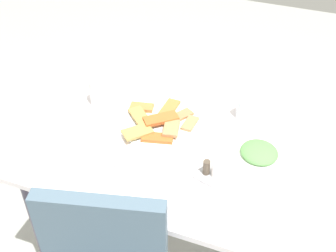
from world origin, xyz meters
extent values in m
plane|color=#A4A6A0|center=(0.00, 0.00, 0.00)|extent=(6.00, 6.00, 0.00)
cube|color=white|center=(0.00, 0.00, 0.71)|extent=(1.02, 0.85, 0.02)
cylinder|color=#4B4459|center=(-0.45, -0.36, 0.35)|extent=(0.04, 0.04, 0.70)
cylinder|color=#4B4459|center=(0.45, -0.36, 0.35)|extent=(0.04, 0.04, 0.70)
cylinder|color=#4B4459|center=(0.45, 0.36, 0.35)|extent=(0.04, 0.04, 0.70)
cube|color=slate|center=(0.03, 0.53, 0.69)|extent=(0.40, 0.14, 0.46)
cylinder|color=white|center=(0.06, -0.06, 0.73)|extent=(0.34, 0.34, 0.01)
cube|color=tan|center=(0.12, 0.05, 0.76)|extent=(0.13, 0.13, 0.01)
cube|color=#D0632C|center=(0.06, -0.05, 0.76)|extent=(0.14, 0.13, 0.01)
cube|color=#C97C3F|center=(0.18, -0.11, 0.75)|extent=(0.11, 0.07, 0.02)
cube|color=tan|center=(-0.05, -0.08, 0.74)|extent=(0.05, 0.09, 0.01)
cube|color=#B0793A|center=(0.07, -0.15, 0.74)|extent=(0.06, 0.13, 0.01)
cube|color=#C56029|center=(0.04, 0.04, 0.75)|extent=(0.13, 0.08, 0.01)
cube|color=#B17D4E|center=(0.00, -0.12, 0.74)|extent=(0.09, 0.10, 0.01)
cube|color=#B38B4A|center=(0.15, -0.04, 0.76)|extent=(0.14, 0.14, 0.01)
cube|color=tan|center=(0.01, -0.01, 0.76)|extent=(0.08, 0.11, 0.01)
cylinder|color=white|center=(-0.34, -0.01, 0.73)|extent=(0.20, 0.20, 0.01)
ellipsoid|color=#61A154|center=(-0.34, -0.01, 0.75)|extent=(0.20, 0.20, 0.04)
cylinder|color=silver|center=(0.37, -0.09, 0.79)|extent=(0.08, 0.08, 0.12)
cylinder|color=silver|center=(-0.24, -0.22, 0.77)|extent=(0.06, 0.06, 0.09)
cube|color=white|center=(0.05, 0.26, 0.73)|extent=(0.16, 0.16, 0.00)
cube|color=silver|center=(0.05, 0.24, 0.73)|extent=(0.19, 0.05, 0.00)
cube|color=silver|center=(0.05, 0.28, 0.73)|extent=(0.16, 0.06, 0.00)
cube|color=#B2B2B7|center=(-0.20, 0.15, 0.73)|extent=(0.11, 0.11, 0.01)
cylinder|color=white|center=(-0.22, 0.15, 0.77)|extent=(0.03, 0.03, 0.06)
cylinder|color=brown|center=(-0.19, 0.15, 0.77)|extent=(0.03, 0.03, 0.06)
camera|label=1|loc=(-0.45, 1.23, 1.88)|focal=47.24mm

